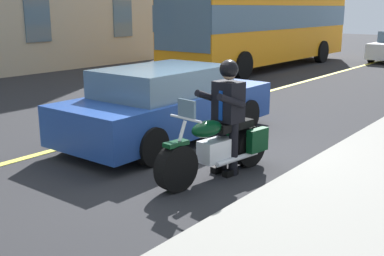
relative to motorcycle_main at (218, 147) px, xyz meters
name	(u,v)px	position (x,y,z in m)	size (l,w,h in m)	color
ground_plane	(193,151)	(-0.76, -1.07, -0.45)	(80.00, 80.00, 0.00)	#28282B
lane_center_stripe	(115,133)	(-0.76, -3.07, -0.45)	(60.00, 0.16, 0.01)	#E5DB4C
motorcycle_main	(218,147)	(0.00, 0.00, 0.00)	(2.22, 0.79, 1.26)	black
rider_main	(228,107)	(-0.19, 0.02, 0.58)	(0.67, 0.61, 1.74)	black
bus_near	(265,22)	(-12.21, -6.23, 1.42)	(11.05, 2.70, 3.30)	orange
car_dark	(168,104)	(-1.14, -1.98, 0.24)	(4.60, 1.92, 1.40)	navy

